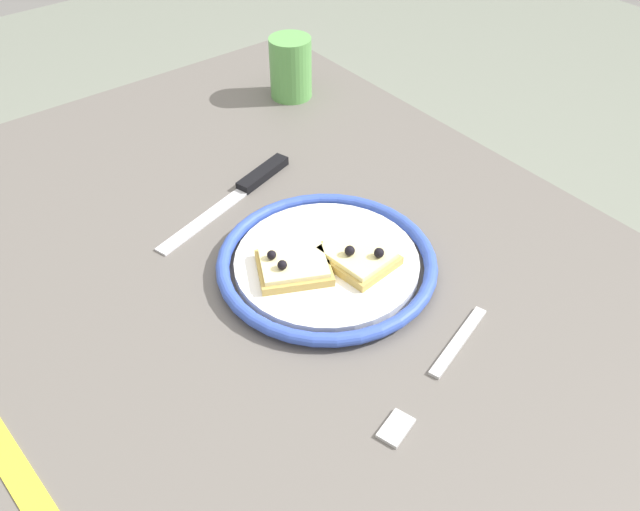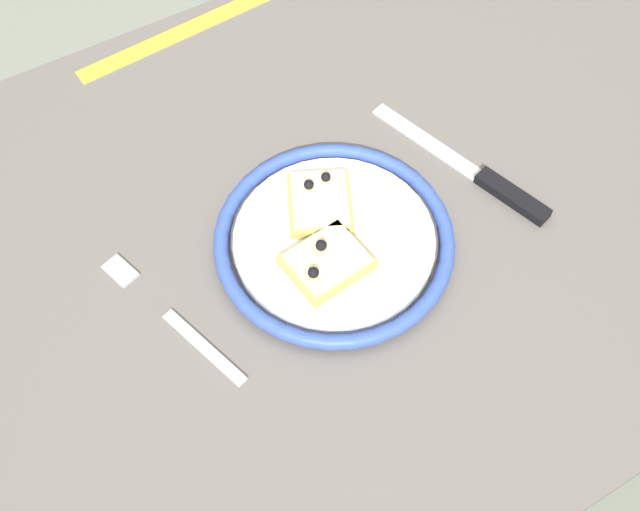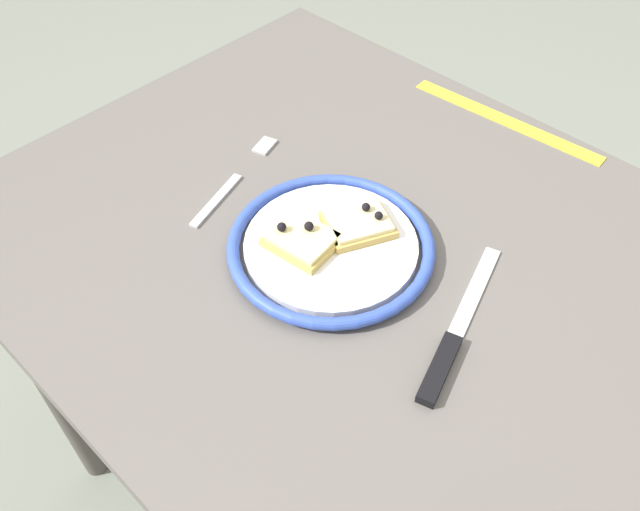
# 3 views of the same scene
# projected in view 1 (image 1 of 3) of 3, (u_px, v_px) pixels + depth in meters

# --- Properties ---
(dining_table) EXTENTS (1.03, 0.76, 0.75)m
(dining_table) POSITION_uv_depth(u_px,v_px,m) (282.00, 319.00, 0.86)
(dining_table) COLOR #5B5651
(dining_table) RESTS_ON ground_plane
(plate) EXTENTS (0.25, 0.25, 0.02)m
(plate) POSITION_uv_depth(u_px,v_px,m) (327.00, 263.00, 0.76)
(plate) COLOR white
(plate) RESTS_ON dining_table
(pizza_slice_near) EXTENTS (0.10, 0.10, 0.03)m
(pizza_slice_near) POSITION_uv_depth(u_px,v_px,m) (293.00, 266.00, 0.74)
(pizza_slice_near) COLOR tan
(pizza_slice_near) RESTS_ON plate
(pizza_slice_far) EXTENTS (0.09, 0.08, 0.03)m
(pizza_slice_far) POSITION_uv_depth(u_px,v_px,m) (357.00, 256.00, 0.75)
(pizza_slice_far) COLOR tan
(pizza_slice_far) RESTS_ON plate
(knife) EXTENTS (0.09, 0.24, 0.01)m
(knife) POSITION_uv_depth(u_px,v_px,m) (247.00, 186.00, 0.89)
(knife) COLOR silver
(knife) RESTS_ON dining_table
(fork) EXTENTS (0.07, 0.20, 0.00)m
(fork) POSITION_uv_depth(u_px,v_px,m) (437.00, 371.00, 0.66)
(fork) COLOR #B9B9B9
(fork) RESTS_ON dining_table
(cup) EXTENTS (0.07, 0.07, 0.10)m
(cup) POSITION_uv_depth(u_px,v_px,m) (291.00, 68.00, 1.05)
(cup) COLOR #599E4C
(cup) RESTS_ON dining_table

